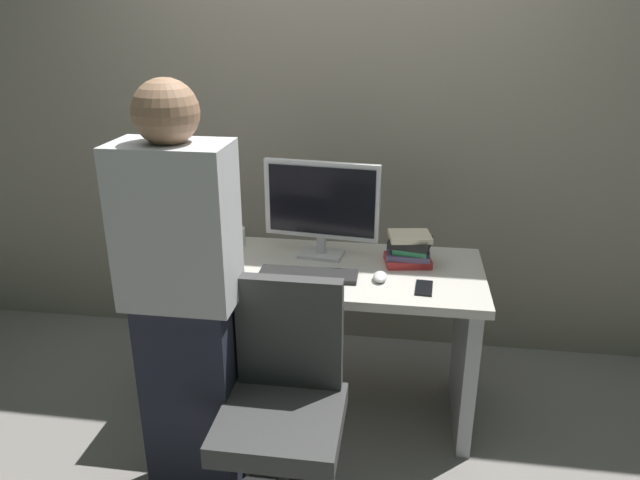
# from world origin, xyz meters

# --- Properties ---
(ground_plane) EXTENTS (9.00, 9.00, 0.00)m
(ground_plane) POSITION_xyz_m (0.00, 0.00, 0.00)
(ground_plane) COLOR gray
(wall_back) EXTENTS (6.40, 0.10, 3.00)m
(wall_back) POSITION_xyz_m (0.00, 0.75, 1.50)
(wall_back) COLOR #9E9384
(wall_back) RESTS_ON ground
(desk) EXTENTS (1.45, 0.66, 0.75)m
(desk) POSITION_xyz_m (0.00, 0.00, 0.52)
(desk) COLOR beige
(desk) RESTS_ON ground
(office_chair) EXTENTS (0.52, 0.52, 0.94)m
(office_chair) POSITION_xyz_m (-0.04, -0.68, 0.43)
(office_chair) COLOR black
(office_chair) RESTS_ON ground
(person_at_desk) EXTENTS (0.40, 0.24, 1.64)m
(person_at_desk) POSITION_xyz_m (-0.42, -0.61, 0.84)
(person_at_desk) COLOR #262838
(person_at_desk) RESTS_ON ground
(monitor) EXTENTS (0.54, 0.16, 0.46)m
(monitor) POSITION_xyz_m (-0.02, 0.13, 1.01)
(monitor) COLOR silver
(monitor) RESTS_ON desk
(keyboard) EXTENTS (0.43, 0.14, 0.02)m
(keyboard) POSITION_xyz_m (-0.04, -0.11, 0.76)
(keyboard) COLOR #262626
(keyboard) RESTS_ON desk
(mouse) EXTENTS (0.06, 0.10, 0.03)m
(mouse) POSITION_xyz_m (0.27, -0.10, 0.77)
(mouse) COLOR white
(mouse) RESTS_ON desk
(cup_near_keyboard) EXTENTS (0.07, 0.07, 0.10)m
(cup_near_keyboard) POSITION_xyz_m (-0.45, -0.13, 0.80)
(cup_near_keyboard) COLOR #D84C3F
(cup_near_keyboard) RESTS_ON desk
(cup_by_monitor) EXTENTS (0.07, 0.07, 0.10)m
(cup_by_monitor) POSITION_xyz_m (-0.44, 0.20, 0.80)
(cup_by_monitor) COLOR white
(cup_by_monitor) RESTS_ON desk
(book_stack) EXTENTS (0.23, 0.19, 0.15)m
(book_stack) POSITION_xyz_m (0.39, 0.10, 0.82)
(book_stack) COLOR red
(book_stack) RESTS_ON desk
(cell_phone) EXTENTS (0.08, 0.15, 0.01)m
(cell_phone) POSITION_xyz_m (0.46, -0.16, 0.75)
(cell_phone) COLOR black
(cell_phone) RESTS_ON desk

